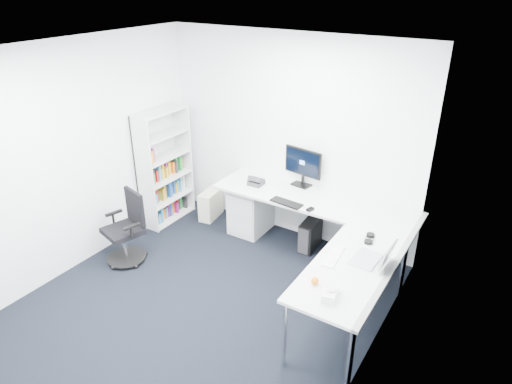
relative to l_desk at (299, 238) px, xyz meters
The scene contains 21 objects.
ground 1.55m from the l_desk, 111.45° to the right, with size 4.20×4.20×0.00m, color black.
ceiling 2.76m from the l_desk, 111.45° to the right, with size 4.20×4.20×0.00m, color white.
wall_back 1.31m from the l_desk, 128.16° to the left, with size 3.60×0.02×2.70m, color white.
wall_left 2.90m from the l_desk, 149.22° to the right, with size 0.02×4.20×2.70m, color white.
wall_right 2.11m from the l_desk, 48.24° to the right, with size 0.02×4.20×2.70m, color white.
l_desk is the anchor object (origin of this frame).
drawer_pedestal 1.04m from the l_desk, 156.86° to the left, with size 0.45×0.56×0.69m, color silver.
bookshelf 2.22m from the l_desk, behind, with size 0.32×0.82×1.64m, color silver, non-canonical shape.
task_chair 2.18m from the l_desk, 150.28° to the right, with size 0.51×0.51×0.92m, color black, non-canonical shape.
black_pc_tower 0.46m from the l_desk, 95.37° to the left, with size 0.18×0.41×0.40m, color black.
beige_pc_tower 1.73m from the l_desk, 166.13° to the left, with size 0.20×0.44×0.41m, color beige.
power_strip 0.92m from the l_desk, 57.10° to the left, with size 0.35×0.06×0.04m, color white.
monitor 0.96m from the l_desk, 115.52° to the left, with size 0.55×0.18×0.53m, color black, non-canonical shape.
black_keyboard 0.46m from the l_desk, 162.54° to the left, with size 0.41×0.15×0.02m, color black.
mouse 0.42m from the l_desk, 29.80° to the left, with size 0.06×0.09×0.03m, color black.
desk_phone 1.00m from the l_desk, 157.80° to the left, with size 0.18×0.18×0.13m, color #2D2D30, non-canonical shape.
laptop 1.27m from the l_desk, 29.83° to the right, with size 0.35×0.34×0.25m, color silver, non-canonical shape.
white_keyboard 1.08m from the l_desk, 43.96° to the right, with size 0.12×0.42×0.01m, color white.
headphones 1.03m from the l_desk, 12.29° to the right, with size 0.13×0.21×0.06m, color black, non-canonical shape.
orange_fruit 1.48m from the l_desk, 57.69° to the right, with size 0.07×0.07×0.07m, color orange.
tissue_box 1.65m from the l_desk, 53.86° to the right, with size 0.11×0.22×0.08m, color white.
Camera 1 is at (2.63, -2.93, 3.33)m, focal length 32.00 mm.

